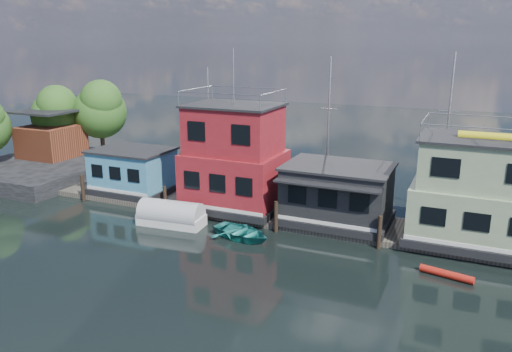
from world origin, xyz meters
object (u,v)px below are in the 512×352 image
at_px(houseboat_green, 479,194).
at_px(tarp_runabout, 171,215).
at_px(dinghy_teal, 242,232).
at_px(houseboat_dark, 337,194).
at_px(houseboat_blue, 133,171).
at_px(red_kayak, 447,274).
at_px(houseboat_red, 235,159).

xyz_separation_m(houseboat_green, tarp_runabout, (-19.82, -4.57, -2.83)).
distance_m(houseboat_green, dinghy_teal, 15.27).
bearing_deg(houseboat_dark, houseboat_blue, 179.94).
distance_m(tarp_runabout, red_kayak, 18.57).
xyz_separation_m(houseboat_dark, tarp_runabout, (-10.82, -4.55, -1.70)).
distance_m(houseboat_blue, houseboat_dark, 17.50).
distance_m(houseboat_green, red_kayak, 6.40).
bearing_deg(houseboat_dark, houseboat_green, 0.12).
height_order(houseboat_green, red_kayak, houseboat_green).
relative_size(houseboat_green, tarp_runabout, 1.71).
xyz_separation_m(houseboat_dark, houseboat_green, (9.00, 0.02, 1.13)).
xyz_separation_m(tarp_runabout, red_kayak, (18.55, -0.74, -0.51)).
bearing_deg(red_kayak, houseboat_green, 88.47).
xyz_separation_m(houseboat_green, red_kayak, (-1.27, -5.31, -3.34)).
distance_m(houseboat_dark, tarp_runabout, 11.86).
bearing_deg(tarp_runabout, houseboat_red, 53.12).
relative_size(tarp_runabout, red_kayak, 1.68).
bearing_deg(houseboat_dark, tarp_runabout, -157.20).
height_order(houseboat_blue, houseboat_red, houseboat_red).
height_order(houseboat_red, dinghy_teal, houseboat_red).
distance_m(houseboat_red, red_kayak, 17.05).
xyz_separation_m(houseboat_blue, red_kayak, (25.23, -5.31, -1.99)).
relative_size(dinghy_teal, tarp_runabout, 0.86).
bearing_deg(houseboat_dark, houseboat_red, 179.86).
relative_size(houseboat_dark, tarp_runabout, 1.51).
bearing_deg(houseboat_red, red_kayak, -18.66).
xyz_separation_m(houseboat_blue, houseboat_red, (9.50, 0.00, 1.90)).
bearing_deg(houseboat_red, tarp_runabout, -121.70).
relative_size(houseboat_green, dinghy_teal, 1.98).
height_order(houseboat_red, tarp_runabout, houseboat_red).
bearing_deg(tarp_runabout, houseboat_blue, 140.45).
distance_m(houseboat_red, houseboat_green, 17.01).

